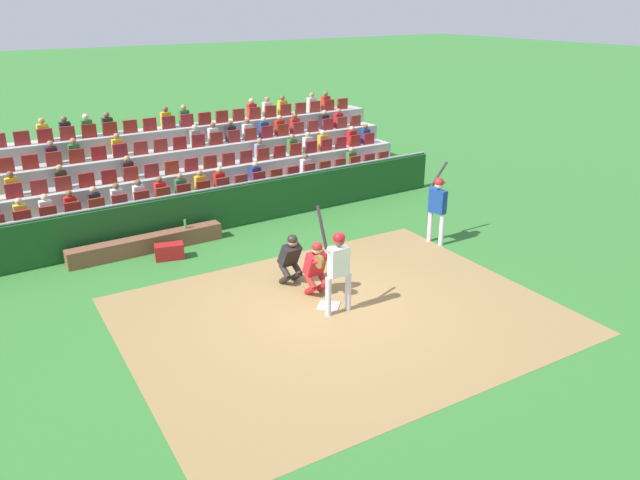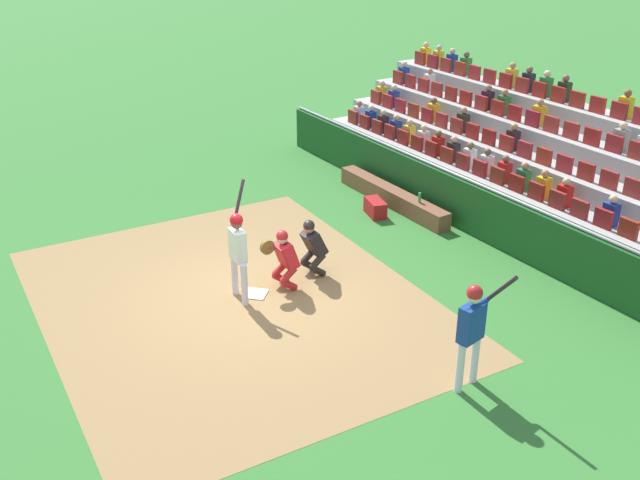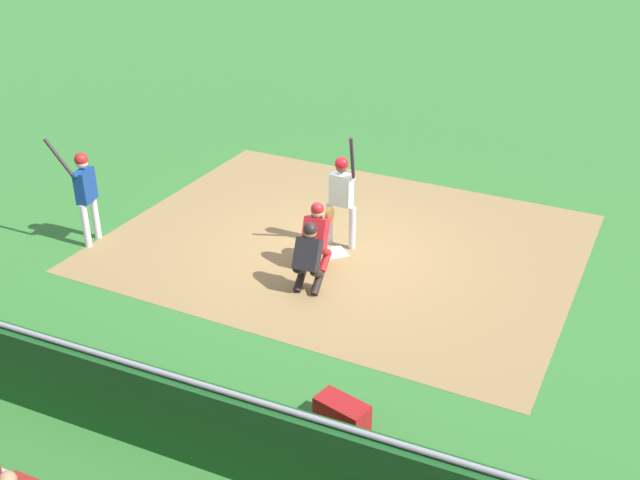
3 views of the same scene
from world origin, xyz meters
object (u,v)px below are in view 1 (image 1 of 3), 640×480
at_px(on_deck_batter, 437,202).
at_px(equipment_duffel_bag, 169,251).
at_px(home_plate_marker, 329,306).
at_px(batter_at_plate, 338,263).
at_px(catcher_crouching, 316,265).
at_px(dugout_bench, 147,244).
at_px(home_plate_umpire, 291,257).
at_px(water_bottle_on_bench, 185,224).

bearing_deg(on_deck_batter, equipment_duffel_bag, -24.19).
xyz_separation_m(home_plate_marker, on_deck_batter, (-4.48, -1.48, 1.14)).
bearing_deg(batter_at_plate, home_plate_marker, -89.27).
xyz_separation_m(catcher_crouching, on_deck_batter, (-4.41, -0.86, 0.43)).
bearing_deg(dugout_bench, home_plate_umpire, 120.16).
bearing_deg(home_plate_marker, batter_at_plate, 90.73).
relative_size(home_plate_umpire, on_deck_batter, 0.59).
distance_m(batter_at_plate, catcher_crouching, 1.04).
distance_m(water_bottle_on_bench, on_deck_batter, 6.79).
xyz_separation_m(batter_at_plate, home_plate_umpire, (0.12, -1.74, -0.45)).
xyz_separation_m(home_plate_umpire, equipment_duffel_bag, (1.85, -2.97, -0.49)).
bearing_deg(home_plate_umpire, home_plate_marker, 94.52).
distance_m(dugout_bench, on_deck_batter, 7.75).
bearing_deg(home_plate_marker, on_deck_batter, -161.70).
bearing_deg(catcher_crouching, batter_at_plate, 85.65).
xyz_separation_m(home_plate_marker, catcher_crouching, (-0.08, -0.62, 0.71)).
relative_size(home_plate_marker, home_plate_umpire, 0.34).
bearing_deg(home_plate_umpire, on_deck_batter, -179.04).
xyz_separation_m(catcher_crouching, dugout_bench, (2.36, -4.53, -0.50)).
height_order(batter_at_plate, equipment_duffel_bag, batter_at_plate).
bearing_deg(catcher_crouching, water_bottle_on_bench, -74.11).
bearing_deg(on_deck_batter, home_plate_marker, 18.30).
xyz_separation_m(home_plate_umpire, dugout_bench, (2.17, -3.74, -0.47)).
bearing_deg(home_plate_umpire, dugout_bench, -59.84).
bearing_deg(batter_at_plate, catcher_crouching, -94.35).
distance_m(catcher_crouching, dugout_bench, 5.13).
bearing_deg(batter_at_plate, home_plate_umpire, -86.20).
height_order(batter_at_plate, on_deck_batter, batter_at_plate).
height_order(home_plate_umpire, dugout_bench, home_plate_umpire).
bearing_deg(batter_at_plate, on_deck_batter, -157.97).
distance_m(home_plate_umpire, on_deck_batter, 4.62).
distance_m(batter_at_plate, dugout_bench, 6.01).
bearing_deg(equipment_duffel_bag, batter_at_plate, 127.67).
bearing_deg(on_deck_batter, batter_at_plate, 22.03).
distance_m(home_plate_marker, water_bottle_on_bench, 5.31).
relative_size(equipment_duffel_bag, on_deck_batter, 0.33).
distance_m(dugout_bench, water_bottle_on_bench, 1.13).
distance_m(water_bottle_on_bench, equipment_duffel_bag, 1.13).
bearing_deg(home_plate_marker, catcher_crouching, -97.03).
bearing_deg(home_plate_marker, water_bottle_on_bench, -76.75).
height_order(batter_at_plate, catcher_crouching, batter_at_plate).
distance_m(home_plate_marker, home_plate_umpire, 1.57).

